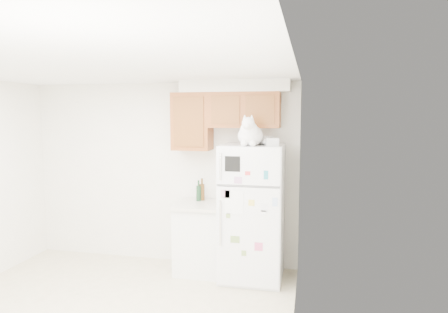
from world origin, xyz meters
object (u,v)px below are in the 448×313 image
(base_counter, at_px, (201,237))
(storage_box_back, at_px, (265,140))
(storage_box_front, at_px, (272,142))
(bottle_amber, at_px, (202,189))
(refrigerator, at_px, (252,212))
(bottle_green, at_px, (199,191))
(cat, at_px, (250,134))

(base_counter, bearing_deg, storage_box_back, -0.44)
(storage_box_front, height_order, bottle_amber, storage_box_front)
(storage_box_front, distance_m, bottle_amber, 1.23)
(refrigerator, distance_m, storage_box_back, 0.91)
(refrigerator, relative_size, storage_box_front, 11.33)
(refrigerator, xyz_separation_m, bottle_green, (-0.75, 0.20, 0.21))
(bottle_green, relative_size, bottle_amber, 0.94)
(storage_box_back, bearing_deg, base_counter, -165.93)
(base_counter, distance_m, storage_box_back, 1.53)
(base_counter, distance_m, bottle_amber, 0.63)
(refrigerator, relative_size, bottle_green, 6.10)
(storage_box_back, height_order, storage_box_front, storage_box_back)
(cat, distance_m, bottle_amber, 1.15)
(refrigerator, height_order, storage_box_front, storage_box_front)
(storage_box_back, bearing_deg, cat, -101.94)
(refrigerator, bearing_deg, storage_box_front, -27.53)
(refrigerator, distance_m, storage_box_front, 0.94)
(bottle_green, height_order, bottle_amber, bottle_amber)
(storage_box_back, bearing_deg, bottle_amber, -177.07)
(storage_box_back, relative_size, bottle_green, 0.65)
(cat, relative_size, storage_box_front, 3.52)
(base_counter, bearing_deg, bottle_amber, 99.27)
(cat, height_order, storage_box_front, cat)
(base_counter, height_order, storage_box_front, storage_box_front)
(refrigerator, xyz_separation_m, storage_box_front, (0.24, -0.13, 0.89))
(bottle_green, bearing_deg, bottle_amber, 52.74)
(refrigerator, height_order, base_counter, refrigerator)
(bottle_amber, bearing_deg, bottle_green, -127.26)
(cat, bearing_deg, storage_box_front, 18.97)
(storage_box_back, distance_m, storage_box_front, 0.22)
(storage_box_front, bearing_deg, bottle_amber, 139.50)
(refrigerator, distance_m, bottle_green, 0.80)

